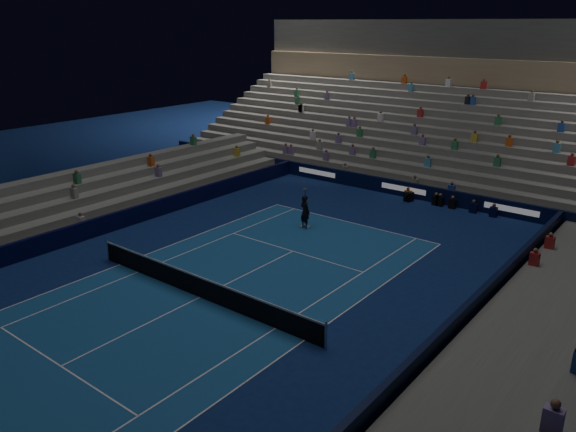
% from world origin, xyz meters
% --- Properties ---
extents(ground, '(90.00, 90.00, 0.00)m').
position_xyz_m(ground, '(0.00, 0.00, 0.00)').
color(ground, '#0D1F53').
rests_on(ground, ground).
extents(court_surface, '(10.97, 23.77, 0.01)m').
position_xyz_m(court_surface, '(0.00, 0.00, 0.01)').
color(court_surface, '#194D89').
rests_on(court_surface, ground).
extents(sponsor_barrier_far, '(44.00, 0.25, 1.00)m').
position_xyz_m(sponsor_barrier_far, '(0.00, 18.50, 0.50)').
color(sponsor_barrier_far, black).
rests_on(sponsor_barrier_far, ground).
extents(sponsor_barrier_east, '(0.25, 37.00, 1.00)m').
position_xyz_m(sponsor_barrier_east, '(9.70, 0.00, 0.50)').
color(sponsor_barrier_east, black).
rests_on(sponsor_barrier_east, ground).
extents(sponsor_barrier_west, '(0.25, 37.00, 1.00)m').
position_xyz_m(sponsor_barrier_west, '(-9.70, 0.00, 0.50)').
color(sponsor_barrier_west, black).
rests_on(sponsor_barrier_west, ground).
extents(grandstand_main, '(44.00, 15.20, 11.20)m').
position_xyz_m(grandstand_main, '(0.00, 27.90, 3.38)').
color(grandstand_main, slate).
rests_on(grandstand_main, ground).
extents(grandstand_east, '(5.00, 37.00, 2.50)m').
position_xyz_m(grandstand_east, '(13.17, 0.00, 0.92)').
color(grandstand_east, '#5D5E59').
rests_on(grandstand_east, ground).
extents(grandstand_west, '(5.00, 37.00, 2.50)m').
position_xyz_m(grandstand_west, '(-13.17, 0.00, 0.92)').
color(grandstand_west, slate).
rests_on(grandstand_west, ground).
extents(tennis_net, '(12.90, 0.10, 1.10)m').
position_xyz_m(tennis_net, '(0.00, 0.00, 0.50)').
color(tennis_net, '#B2B2B7').
rests_on(tennis_net, ground).
extents(tennis_player, '(0.77, 0.60, 1.89)m').
position_xyz_m(tennis_player, '(-1.60, 9.58, 0.95)').
color(tennis_player, black).
rests_on(tennis_player, ground).
extents(broadcast_camera, '(0.52, 0.93, 0.59)m').
position_xyz_m(broadcast_camera, '(0.72, 17.72, 0.31)').
color(broadcast_camera, black).
rests_on(broadcast_camera, ground).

